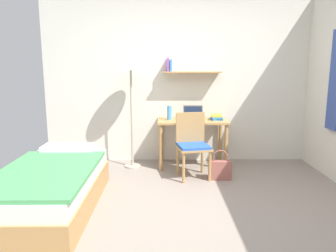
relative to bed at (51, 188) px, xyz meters
name	(u,v)px	position (x,y,z in m)	size (l,w,h in m)	color
ground_plane	(192,214)	(1.52, -0.14, -0.24)	(5.28, 5.28, 0.00)	gray
wall_back	(182,81)	(1.52, 1.88, 1.06)	(4.40, 0.27, 2.60)	silver
bed	(51,188)	(0.00, 0.00, 0.00)	(0.95, 1.84, 0.54)	#B2844C
desk	(192,128)	(1.66, 1.56, 0.35)	(1.06, 0.58, 0.72)	#B2844C
desk_chair	(192,142)	(1.62, 1.05, 0.25)	(0.50, 0.49, 0.89)	#B2844C
standing_lamp	(131,68)	(0.74, 1.48, 1.27)	(0.42, 0.42, 1.70)	#B2A893
laptop	(193,116)	(1.67, 1.58, 0.54)	(0.30, 0.24, 0.21)	#2D2D33
water_bottle	(169,113)	(1.30, 1.57, 0.59)	(0.07, 0.07, 0.22)	#4C99DB
book_stack	(217,117)	(2.03, 1.58, 0.52)	(0.20, 0.26, 0.08)	#3384C6
handbag	(220,169)	(1.99, 0.91, -0.10)	(0.31, 0.11, 0.42)	#99564C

